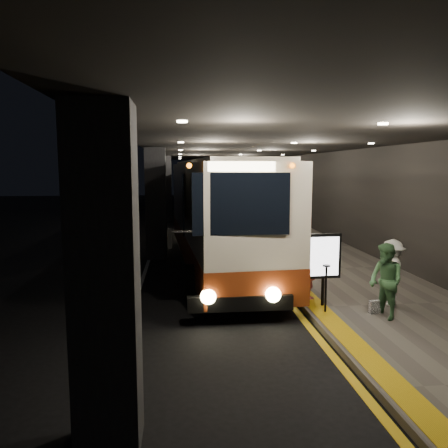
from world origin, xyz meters
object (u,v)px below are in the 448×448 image
coach_third (197,186)px  info_sign (324,257)px  coach_second (199,195)px  bag_polka (375,307)px  passenger_waiting_green (386,281)px  stanchion_post (326,289)px  coach_main (218,219)px  passenger_waiting_white (392,272)px  passenger_boarding (307,265)px

coach_third → info_sign: 31.78m
coach_second → bag_polka: size_ratio=35.06×
coach_second → passenger_waiting_green: size_ratio=6.42×
stanchion_post → coach_main: bearing=110.8°
coach_second → passenger_waiting_white: coach_second is taller
passenger_waiting_white → stanchion_post: bearing=-47.8°
coach_main → stanchion_post: size_ratio=10.63×
passenger_waiting_green → bag_polka: 0.79m
coach_third → bag_polka: size_ratio=39.94×
passenger_waiting_white → bag_polka: passenger_waiting_white is taller
passenger_boarding → bag_polka: (1.25, -1.42, -0.74)m
coach_second → info_sign: 20.71m
coach_main → bag_polka: 6.80m
coach_third → passenger_waiting_white: bearing=-86.4°
bag_polka → stanchion_post: stanchion_post is taller
passenger_boarding → bag_polka: bearing=-160.4°
coach_third → info_sign: (1.91, -31.72, -0.52)m
coach_third → bag_polka: coach_third is taller
passenger_waiting_green → info_sign: size_ratio=0.95×
passenger_waiting_white → info_sign: (-1.76, 0.07, 0.41)m
coach_third → passenger_boarding: bearing=-89.8°
passenger_boarding → bag_polka: 2.03m
coach_second → coach_third: 11.14m
coach_second → passenger_boarding: (2.01, -19.87, -0.65)m
info_sign → coach_second: bearing=92.6°
coach_second → passenger_waiting_white: (3.97, -20.66, -0.70)m
coach_main → coach_second: (-0.01, 15.51, -0.11)m
passenger_boarding → passenger_waiting_white: 2.11m
coach_main → passenger_waiting_green: size_ratio=6.95×
coach_third → passenger_boarding: size_ratio=7.14×
passenger_waiting_white → info_sign: 1.80m
coach_main → passenger_waiting_white: 6.55m
coach_third → passenger_waiting_white: coach_third is taller
coach_second → stanchion_post: (2.12, -21.08, -0.97)m
coach_third → passenger_boarding: coach_third is taller
info_sign → stanchion_post: (-0.09, -0.49, -0.67)m
coach_third → coach_main: bearing=-93.6°
passenger_waiting_green → passenger_waiting_white: bearing=132.4°
coach_main → bag_polka: (3.26, -5.78, -1.49)m
passenger_boarding → stanchion_post: 1.26m
passenger_boarding → info_sign: 0.82m
coach_second → stanchion_post: coach_second is taller
coach_second → stanchion_post: bearing=-83.7°
passenger_boarding → passenger_waiting_green: (1.33, -1.74, -0.02)m
coach_third → stanchion_post: size_ratio=11.19×
coach_third → passenger_waiting_green: coach_third is taller
stanchion_post → coach_third: bearing=93.2°
coach_third → passenger_waiting_white: (3.66, -31.79, -0.93)m
coach_second → coach_main: bearing=-89.4°
passenger_waiting_white → coach_third: bearing=-144.0°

